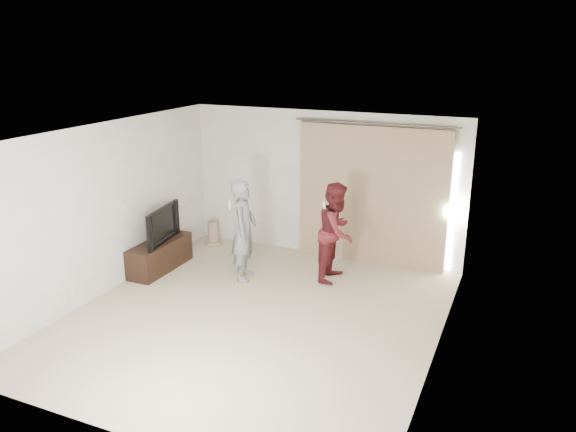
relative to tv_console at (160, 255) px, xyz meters
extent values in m
plane|color=#C1AD90|center=(2.27, -0.92, -0.25)|extent=(5.50, 5.50, 0.00)
cube|color=silver|center=(2.27, 1.83, 1.05)|extent=(5.00, 0.04, 2.60)
cube|color=silver|center=(-0.23, -0.92, 1.05)|extent=(0.04, 5.50, 2.60)
cube|color=silver|center=(-0.22, -0.52, 0.95)|extent=(0.02, 0.08, 0.12)
cube|color=silver|center=(-0.22, -1.82, 0.05)|extent=(0.02, 0.08, 0.12)
cube|color=silver|center=(2.27, -0.92, 2.35)|extent=(5.00, 5.50, 0.01)
cube|color=tan|center=(3.17, 1.76, 0.95)|extent=(2.60, 0.10, 2.40)
cylinder|color=brown|center=(3.17, 1.76, 2.19)|extent=(2.80, 0.03, 0.03)
cube|color=silver|center=(4.53, 1.80, 0.80)|extent=(0.08, 0.04, 2.00)
cube|color=black|center=(0.00, 0.00, 0.00)|extent=(0.45, 1.30, 0.50)
imported|color=black|center=(0.00, 0.00, 0.56)|extent=(0.30, 1.07, 0.61)
cylinder|color=tan|center=(0.17, 1.46, -0.22)|extent=(0.34, 0.34, 0.06)
cylinder|color=tan|center=(0.17, 1.46, 0.00)|extent=(0.19, 0.19, 0.39)
imported|color=slate|center=(1.50, 0.25, 0.58)|extent=(0.53, 0.68, 1.65)
cube|color=silver|center=(1.32, 0.15, 1.02)|extent=(0.04, 0.04, 0.14)
cube|color=silver|center=(1.32, 0.37, 0.91)|extent=(0.05, 0.05, 0.09)
imported|color=#52181C|center=(2.87, 0.83, 0.56)|extent=(0.62, 0.79, 1.62)
cube|color=silver|center=(2.69, 0.73, 0.99)|extent=(0.04, 0.04, 0.14)
cube|color=silver|center=(2.69, 0.95, 0.88)|extent=(0.05, 0.05, 0.09)
camera|label=1|loc=(5.56, -7.28, 3.49)|focal=35.00mm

